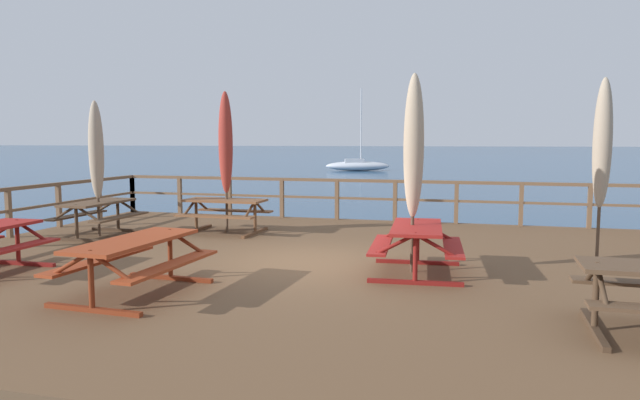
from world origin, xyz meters
name	(u,v)px	position (x,y,z in m)	size (l,w,h in m)	color
ground_plane	(307,303)	(0.00, 0.00, 0.00)	(600.00, 600.00, 0.00)	navy
wooden_deck	(307,283)	(0.00, 0.00, 0.36)	(14.26, 11.18, 0.73)	brown
railing_waterside_far	(366,193)	(0.00, 5.44, 1.46)	(14.06, 0.10, 1.09)	brown
picnic_table_mid_right	(225,208)	(-2.74, 2.64, 1.28)	(1.85, 1.43, 0.78)	brown
picnic_table_front_left	(417,239)	(1.90, -0.36, 1.28)	(1.53, 1.90, 0.78)	maroon
picnic_table_mid_left	(98,211)	(-5.24, 1.45, 1.28)	(1.42, 1.80, 0.78)	brown
picnic_table_mid_centre	(134,254)	(-1.68, -2.61, 1.29)	(1.50, 2.16, 0.78)	#993819
patio_umbrella_tall_back_left	(602,144)	(4.91, 1.70, 2.76)	(0.32, 0.32, 3.20)	#4C3828
patio_umbrella_tall_mid_left	(226,143)	(-2.71, 2.66, 2.76)	(0.32, 0.32, 3.20)	#4C3828
patio_umbrella_tall_mid_right	(414,147)	(1.83, -0.29, 2.72)	(0.32, 0.32, 3.14)	#4C3828
patio_umbrella_short_mid	(96,151)	(-5.20, 1.43, 2.61)	(0.32, 0.32, 2.96)	#4C3828
sailboat_distant	(357,165)	(-8.01, 43.96, 0.51)	(6.23, 3.25, 7.72)	silver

